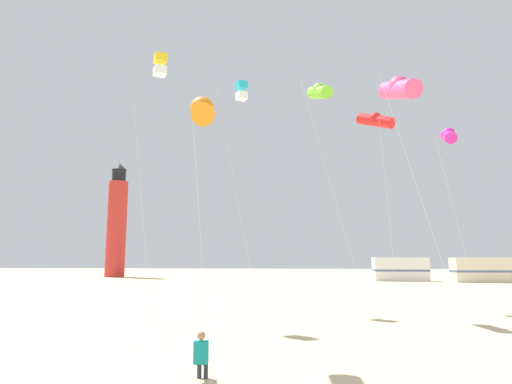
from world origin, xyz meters
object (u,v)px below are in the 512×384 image
object	(u,v)px
lighthouse_distant	(117,223)
kite_box_gold	(160,66)
rv_van_white	(400,269)
kite_box_cyan	(241,91)
kite_tube_lime	(319,92)
kite_tube_scarlet	(375,120)
kite_tube_orange	(202,112)
rv_van_cream	(481,270)
kite_tube_rainbow	(399,89)
kite_tube_magenta	(448,136)
kite_flyer_standing	(201,354)

from	to	relation	value
lighthouse_distant	kite_box_gold	bearing A→B (deg)	-65.73
lighthouse_distant	rv_van_white	distance (m)	40.02
kite_box_cyan	kite_tube_lime	distance (m)	5.30
kite_tube_scarlet	lighthouse_distant	bearing A→B (deg)	130.53
kite_tube_orange	kite_tube_lime	bearing A→B (deg)	66.39
kite_tube_scarlet	rv_van_cream	bearing A→B (deg)	57.41
kite_tube_scarlet	rv_van_cream	world-z (taller)	kite_tube_scarlet
kite_tube_scarlet	kite_tube_rainbow	world-z (taller)	kite_tube_scarlet
kite_tube_orange	kite_tube_magenta	size ratio (longest dim) A/B	0.75
kite_box_gold	lighthouse_distant	distance (m)	45.47
kite_flyer_standing	kite_tube_lime	world-z (taller)	kite_tube_lime
kite_box_gold	kite_tube_lime	size ratio (longest dim) A/B	1.05
kite_tube_scarlet	kite_tube_magenta	distance (m)	4.42
kite_tube_magenta	lighthouse_distant	distance (m)	50.21
kite_flyer_standing	rv_van_cream	xyz separation A→B (m)	(24.29, 41.78, 0.78)
rv_van_white	kite_tube_lime	bearing A→B (deg)	-109.82
kite_flyer_standing	kite_tube_lime	size ratio (longest dim) A/B	0.09
rv_van_white	kite_tube_scarlet	bearing A→B (deg)	-105.25
kite_box_cyan	kite_tube_scarlet	bearing A→B (deg)	4.93
kite_box_cyan	lighthouse_distant	world-z (taller)	lighthouse_distant
kite_tube_orange	kite_tube_scarlet	bearing A→B (deg)	58.59
kite_tube_rainbow	kite_tube_magenta	distance (m)	11.72
kite_tube_orange	kite_box_gold	world-z (taller)	kite_box_gold
lighthouse_distant	rv_van_cream	size ratio (longest dim) A/B	2.60
rv_van_cream	kite_tube_lime	bearing A→B (deg)	-125.72
kite_tube_rainbow	kite_box_gold	distance (m)	12.50
kite_tube_magenta	rv_van_cream	bearing A→B (deg)	64.70
lighthouse_distant	rv_van_cream	xyz separation A→B (m)	(47.34, -9.73, -6.45)
kite_tube_lime	kite_tube_magenta	bearing A→B (deg)	20.02
rv_van_white	lighthouse_distant	bearing A→B (deg)	169.81
kite_box_gold	lighthouse_distant	xyz separation A→B (m)	(-18.57, 41.20, -4.99)
kite_tube_lime	kite_flyer_standing	bearing A→B (deg)	-107.34
kite_tube_lime	kite_box_cyan	bearing A→B (deg)	153.31
kite_tube_lime	lighthouse_distant	world-z (taller)	lighthouse_distant
kite_box_cyan	kite_tube_magenta	bearing A→B (deg)	2.54
kite_tube_orange	kite_tube_rainbow	xyz separation A→B (m)	(6.91, 2.91, 1.74)
kite_tube_orange	kite_tube_lime	size ratio (longest dim) A/B	0.64
kite_tube_orange	rv_van_cream	size ratio (longest dim) A/B	1.26
kite_tube_scarlet	kite_tube_magenta	bearing A→B (deg)	-2.11
kite_tube_orange	rv_van_white	size ratio (longest dim) A/B	1.26
kite_tube_lime	lighthouse_distant	size ratio (longest dim) A/B	0.76
kite_tube_scarlet	kite_tube_rainbow	size ratio (longest dim) A/B	1.21
rv_van_cream	kite_tube_orange	bearing A→B (deg)	-123.02
kite_tube_orange	kite_tube_lime	world-z (taller)	kite_tube_lime
kite_box_gold	lighthouse_distant	world-z (taller)	lighthouse_distant
kite_flyer_standing	kite_tube_rainbow	distance (m)	11.88
kite_tube_rainbow	lighthouse_distant	bearing A→B (deg)	122.42
kite_tube_scarlet	kite_tube_magenta	world-z (taller)	kite_tube_scarlet
kite_flyer_standing	kite_box_cyan	xyz separation A→B (m)	(-0.69, 14.96, 12.52)
kite_flyer_standing	rv_van_cream	size ratio (longest dim) A/B	0.18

